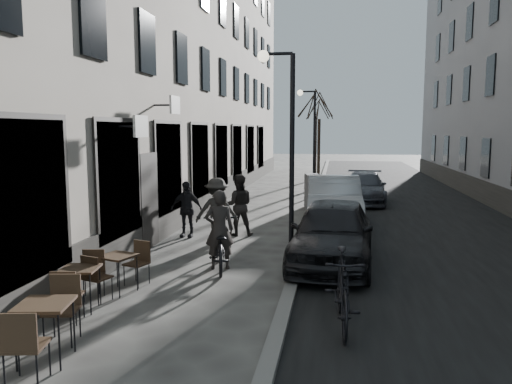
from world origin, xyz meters
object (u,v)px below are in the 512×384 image
(bistro_set_b, at_px, (80,284))
(car_near, at_px, (332,232))
(tree_near, at_px, (315,102))
(bistro_set_c, at_px, (118,270))
(pedestrian_near, at_px, (238,205))
(pedestrian_mid, at_px, (217,211))
(pedestrian_far, at_px, (186,209))
(tree_far, at_px, (319,107))
(bicycle, at_px, (220,245))
(car_mid, at_px, (334,200))
(bistro_set_a, at_px, (45,326))
(utility_cabinet, at_px, (312,191))
(car_far, at_px, (364,188))
(streetlamp_near, at_px, (285,132))
(moped, at_px, (343,290))
(streetlamp_far, at_px, (311,131))

(bistro_set_b, relative_size, car_near, 0.35)
(tree_near, xyz_separation_m, bistro_set_c, (-3.08, -17.92, -4.20))
(pedestrian_near, height_order, car_near, pedestrian_near)
(pedestrian_mid, relative_size, pedestrian_far, 1.10)
(tree_far, xyz_separation_m, bicycle, (-1.49, -21.92, -4.10))
(bistro_set_b, bearing_deg, car_mid, 55.28)
(bistro_set_a, xyz_separation_m, bistro_set_c, (-0.29, 2.96, -0.05))
(utility_cabinet, distance_m, pedestrian_mid, 7.14)
(pedestrian_near, xyz_separation_m, pedestrian_far, (-1.50, -0.50, -0.09))
(bicycle, bearing_deg, utility_cabinet, -114.34)
(car_mid, bearing_deg, bistro_set_a, -111.61)
(bistro_set_b, distance_m, car_mid, 10.11)
(pedestrian_mid, distance_m, car_near, 3.73)
(tree_near, xyz_separation_m, pedestrian_far, (-3.27, -12.73, -3.82))
(bistro_set_b, bearing_deg, utility_cabinet, 65.29)
(bistro_set_a, bearing_deg, pedestrian_far, 82.64)
(pedestrian_near, bearing_deg, car_far, -130.24)
(pedestrian_mid, height_order, pedestrian_far, pedestrian_mid)
(streetlamp_near, relative_size, bistro_set_b, 3.18)
(bistro_set_c, distance_m, moped, 4.51)
(tree_near, relative_size, tree_far, 1.00)
(moped, bearing_deg, utility_cabinet, 92.28)
(pedestrian_far, bearing_deg, streetlamp_near, -32.78)
(bistro_set_a, distance_m, pedestrian_near, 8.73)
(bicycle, bearing_deg, pedestrian_near, -99.73)
(bistro_set_c, xyz_separation_m, car_mid, (4.18, 8.07, 0.35))
(tree_far, bearing_deg, streetlamp_far, -90.46)
(bistro_set_b, distance_m, car_far, 15.45)
(moped, bearing_deg, car_far, 82.84)
(bistro_set_a, relative_size, car_near, 0.38)
(moped, bearing_deg, tree_near, 91.12)
(bistro_set_a, height_order, pedestrian_far, pedestrian_far)
(pedestrian_mid, bearing_deg, pedestrian_near, -122.26)
(streetlamp_far, height_order, pedestrian_near, streetlamp_far)
(bicycle, height_order, moped, moped)
(tree_far, height_order, moped, tree_far)
(bistro_set_c, relative_size, car_far, 0.35)
(bistro_set_c, bearing_deg, moped, 3.79)
(bistro_set_a, height_order, car_mid, car_mid)
(tree_near, xyz_separation_m, utility_cabinet, (0.20, -6.61, -3.96))
(bistro_set_a, relative_size, bistro_set_b, 1.10)
(pedestrian_near, distance_m, pedestrian_mid, 1.19)
(bistro_set_c, distance_m, car_near, 5.03)
(pedestrian_mid, bearing_deg, streetlamp_far, -113.76)
(car_mid, bearing_deg, car_near, -92.17)
(bicycle, bearing_deg, bistro_set_b, 44.39)
(moped, bearing_deg, pedestrian_far, 123.24)
(utility_cabinet, xyz_separation_m, pedestrian_mid, (-2.37, -6.73, 0.23))
(bistro_set_b, height_order, moped, moped)
(bistro_set_b, bearing_deg, bistro_set_c, 67.05)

